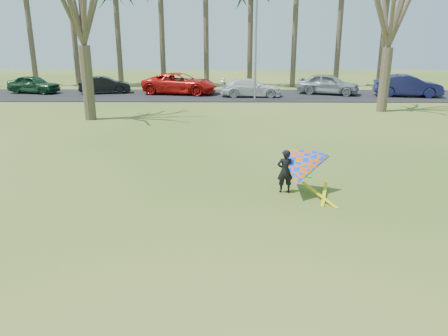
{
  "coord_description": "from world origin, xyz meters",
  "views": [
    {
      "loc": [
        0.16,
        -10.23,
        4.93
      ],
      "look_at": [
        0.0,
        2.0,
        1.1
      ],
      "focal_mm": 35.0,
      "sensor_mm": 36.0,
      "label": 1
    }
  ],
  "objects_px": {
    "streetlight": "(258,39)",
    "car_1": "(105,85)",
    "car_4": "(328,84)",
    "kite_flyer": "(300,169)",
    "car_0": "(34,84)",
    "car_3": "(251,88)",
    "car_5": "(408,86)",
    "bare_tree_right": "(393,3)",
    "car_2": "(180,83)"
  },
  "relations": [
    {
      "from": "bare_tree_right",
      "to": "car_5",
      "type": "relative_size",
      "value": 1.82
    },
    {
      "from": "car_1",
      "to": "car_3",
      "type": "relative_size",
      "value": 0.87
    },
    {
      "from": "bare_tree_right",
      "to": "streetlight",
      "type": "height_order",
      "value": "bare_tree_right"
    },
    {
      "from": "car_2",
      "to": "bare_tree_right",
      "type": "bearing_deg",
      "value": -108.79
    },
    {
      "from": "streetlight",
      "to": "car_1",
      "type": "xyz_separation_m",
      "value": [
        -12.28,
        3.94,
        -3.73
      ]
    },
    {
      "from": "car_3",
      "to": "car_5",
      "type": "height_order",
      "value": "car_5"
    },
    {
      "from": "streetlight",
      "to": "kite_flyer",
      "type": "xyz_separation_m",
      "value": [
        0.19,
        -19.28,
        -3.63
      ]
    },
    {
      "from": "car_2",
      "to": "kite_flyer",
      "type": "height_order",
      "value": "kite_flyer"
    },
    {
      "from": "car_0",
      "to": "car_1",
      "type": "distance_m",
      "value": 5.91
    },
    {
      "from": "car_5",
      "to": "car_1",
      "type": "bearing_deg",
      "value": 95.27
    },
    {
      "from": "streetlight",
      "to": "car_4",
      "type": "distance_m",
      "value": 7.86
    },
    {
      "from": "bare_tree_right",
      "to": "car_3",
      "type": "distance_m",
      "value": 11.81
    },
    {
      "from": "car_1",
      "to": "car_3",
      "type": "bearing_deg",
      "value": -111.34
    },
    {
      "from": "car_0",
      "to": "kite_flyer",
      "type": "distance_m",
      "value": 29.62
    },
    {
      "from": "car_0",
      "to": "kite_flyer",
      "type": "height_order",
      "value": "kite_flyer"
    },
    {
      "from": "car_0",
      "to": "car_5",
      "type": "height_order",
      "value": "car_5"
    },
    {
      "from": "bare_tree_right",
      "to": "car_5",
      "type": "distance_m",
      "value": 9.5
    },
    {
      "from": "streetlight",
      "to": "car_4",
      "type": "height_order",
      "value": "streetlight"
    },
    {
      "from": "bare_tree_right",
      "to": "car_0",
      "type": "relative_size",
      "value": 2.17
    },
    {
      "from": "car_3",
      "to": "kite_flyer",
      "type": "xyz_separation_m",
      "value": [
        0.53,
        -21.49,
        0.09
      ]
    },
    {
      "from": "streetlight",
      "to": "car_4",
      "type": "relative_size",
      "value": 1.64
    },
    {
      "from": "car_3",
      "to": "streetlight",
      "type": "bearing_deg",
      "value": -170.99
    },
    {
      "from": "car_2",
      "to": "kite_flyer",
      "type": "xyz_separation_m",
      "value": [
        6.24,
        -22.97,
        -0.06
      ]
    },
    {
      "from": "car_2",
      "to": "car_4",
      "type": "distance_m",
      "value": 12.04
    },
    {
      "from": "car_2",
      "to": "car_5",
      "type": "height_order",
      "value": "car_2"
    },
    {
      "from": "car_2",
      "to": "kite_flyer",
      "type": "distance_m",
      "value": 23.8
    },
    {
      "from": "streetlight",
      "to": "car_2",
      "type": "bearing_deg",
      "value": 148.61
    },
    {
      "from": "bare_tree_right",
      "to": "car_2",
      "type": "distance_m",
      "value": 16.86
    },
    {
      "from": "car_5",
      "to": "kite_flyer",
      "type": "bearing_deg",
      "value": 160.42
    },
    {
      "from": "car_2",
      "to": "car_4",
      "type": "xyz_separation_m",
      "value": [
        12.04,
        -0.05,
        -0.0
      ]
    },
    {
      "from": "car_4",
      "to": "car_0",
      "type": "bearing_deg",
      "value": 109.26
    },
    {
      "from": "car_1",
      "to": "car_5",
      "type": "distance_m",
      "value": 24.26
    },
    {
      "from": "kite_flyer",
      "to": "car_5",
      "type": "bearing_deg",
      "value": 61.57
    },
    {
      "from": "car_0",
      "to": "car_3",
      "type": "height_order",
      "value": "car_0"
    },
    {
      "from": "bare_tree_right",
      "to": "car_0",
      "type": "xyz_separation_m",
      "value": [
        -26.03,
        7.96,
        -5.78
      ]
    },
    {
      "from": "streetlight",
      "to": "car_2",
      "type": "height_order",
      "value": "streetlight"
    },
    {
      "from": "bare_tree_right",
      "to": "streetlight",
      "type": "relative_size",
      "value": 1.15
    },
    {
      "from": "car_4",
      "to": "car_2",
      "type": "bearing_deg",
      "value": 109.77
    },
    {
      "from": "streetlight",
      "to": "car_1",
      "type": "height_order",
      "value": "streetlight"
    },
    {
      "from": "car_1",
      "to": "streetlight",
      "type": "bearing_deg",
      "value": -120.89
    },
    {
      "from": "car_4",
      "to": "kite_flyer",
      "type": "xyz_separation_m",
      "value": [
        -5.8,
        -22.92,
        -0.06
      ]
    },
    {
      "from": "car_0",
      "to": "car_3",
      "type": "relative_size",
      "value": 0.9
    },
    {
      "from": "kite_flyer",
      "to": "streetlight",
      "type": "bearing_deg",
      "value": 90.56
    },
    {
      "from": "streetlight",
      "to": "kite_flyer",
      "type": "relative_size",
      "value": 3.35
    },
    {
      "from": "streetlight",
      "to": "car_3",
      "type": "height_order",
      "value": "streetlight"
    },
    {
      "from": "bare_tree_right",
      "to": "streetlight",
      "type": "bearing_deg",
      "value": 152.97
    },
    {
      "from": "car_3",
      "to": "kite_flyer",
      "type": "distance_m",
      "value": 21.5
    },
    {
      "from": "car_1",
      "to": "car_4",
      "type": "distance_m",
      "value": 18.27
    },
    {
      "from": "car_0",
      "to": "car_4",
      "type": "distance_m",
      "value": 24.18
    },
    {
      "from": "car_0",
      "to": "car_4",
      "type": "xyz_separation_m",
      "value": [
        24.18,
        -0.32,
        0.11
      ]
    }
  ]
}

